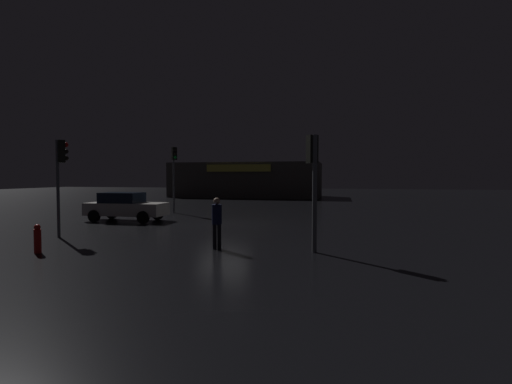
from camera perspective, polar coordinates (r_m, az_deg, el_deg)
name	(u,v)px	position (r m, az deg, el deg)	size (l,w,h in m)	color
ground_plane	(224,224)	(19.59, -4.99, -4.92)	(120.00, 120.00, 0.00)	black
store_building	(247,180)	(46.19, -1.37, 1.88)	(17.98, 8.18, 4.18)	#4C4742
traffic_signal_main	(313,170)	(12.29, 8.75, 3.35)	(0.41, 0.43, 3.84)	#595B60
traffic_signal_opposite	(174,166)	(25.94, -12.48, 3.92)	(0.42, 0.42, 4.49)	#595B60
traffic_signal_cross_left	(61,165)	(17.12, -27.80, 3.70)	(0.42, 0.42, 3.97)	#595B60
car_near	(125,206)	(22.07, -19.44, -2.10)	(4.47, 1.96, 1.60)	silver
pedestrian	(217,219)	(12.78, -6.04, -4.15)	(0.46, 0.46, 1.77)	black
fire_hydrant	(38,239)	(14.03, -30.56, -6.22)	(0.22, 0.22, 0.94)	red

